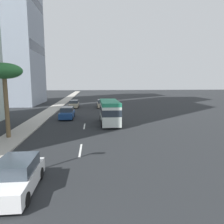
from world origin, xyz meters
name	(u,v)px	position (x,y,z in m)	size (l,w,h in m)	color
ground_plane	(86,115)	(31.50, 0.00, 0.00)	(198.00, 198.00, 0.00)	#26282B
sidewalk_right	(44,115)	(31.50, 6.56, 0.07)	(162.00, 2.54, 0.15)	#B2ADA3
lane_stripe_mid	(80,150)	(14.00, 0.00, 0.01)	(3.20, 0.16, 0.01)	silver
lane_stripe_far	(84,126)	(23.00, 0.00, 0.01)	(3.20, 0.16, 0.01)	silver
car_lead	(102,104)	(41.01, -2.91, 0.78)	(4.23, 1.82, 1.67)	beige
car_second	(67,113)	(28.88, 2.70, 0.78)	(4.74, 1.93, 1.65)	#1E478C
car_third	(16,177)	(8.02, 2.79, 0.75)	(4.21, 1.91, 1.59)	white
car_fourth	(74,104)	(41.62, 2.77, 0.73)	(4.46, 1.87, 1.53)	beige
minibus_fifth	(110,111)	(24.16, -3.15, 1.63)	(6.94, 2.33, 2.96)	silver
palm_tree	(4,73)	(18.06, 6.94, 6.13)	(3.19, 3.19, 6.89)	brown
office_tower_far	(6,8)	(50.00, 17.96, 21.71)	(14.65, 13.04, 43.43)	#99A3B2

